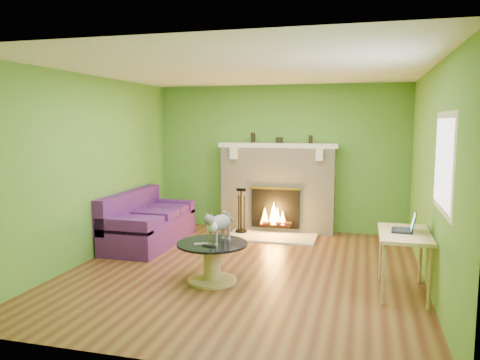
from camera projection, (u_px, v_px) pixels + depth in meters
The scene contains 22 objects.
floor at pixel (245, 270), 6.19m from camera, with size 5.00×5.00×0.00m, color #542A18.
ceiling at pixel (245, 70), 5.87m from camera, with size 5.00×5.00×0.00m, color white.
wall_back at pixel (280, 158), 8.43m from camera, with size 5.00×5.00×0.00m, color #508F2F.
wall_front at pixel (165, 206), 3.63m from camera, with size 5.00×5.00×0.00m, color #508F2F.
wall_left at pixel (91, 168), 6.61m from camera, with size 5.00×5.00×0.00m, color #508F2F.
wall_right at pixel (432, 178), 5.45m from camera, with size 5.00×5.00×0.00m, color #508F2F.
window_frame at pixel (444, 163), 4.56m from camera, with size 1.20×1.20×0.00m, color silver.
window_pane at pixel (443, 163), 4.56m from camera, with size 1.06×1.06×0.00m, color white.
fireplace at pixel (277, 188), 8.31m from camera, with size 2.10×0.46×1.58m.
hearth at pixel (271, 237), 7.91m from camera, with size 1.50×0.75×0.03m, color beige.
mantel at pixel (278, 145), 8.20m from camera, with size 2.10×0.28×0.08m, color white.
sofa at pixel (147, 224), 7.49m from camera, with size 0.87×1.86×0.84m.
coffee_table at pixel (212, 259), 5.71m from camera, with size 0.86×0.86×0.49m.
desk at pixel (404, 240), 5.28m from camera, with size 0.56×0.96×0.71m.
cat at pixel (220, 226), 5.69m from camera, with size 0.23×0.64×0.40m, color slate, non-canonical shape.
remote_silver at pixel (201, 244), 5.59m from camera, with size 0.17×0.04×0.02m, color gray.
remote_black at pixel (209, 246), 5.50m from camera, with size 0.16×0.04×0.02m, color black.
laptop at pixel (403, 221), 5.30m from camera, with size 0.26×0.30×0.23m, color black, non-canonical shape.
fire_tools at pixel (241, 210), 8.15m from camera, with size 0.21×0.21×0.78m, color black, non-canonical shape.
mantel_vase_left at pixel (253, 138), 8.33m from camera, with size 0.08×0.08×0.18m, color black.
mantel_vase_right at pixel (311, 139), 8.07m from camera, with size 0.07×0.07×0.14m, color black.
mantel_box at pixel (279, 140), 8.21m from camera, with size 0.12×0.08×0.10m, color black.
Camera 1 is at (1.50, -5.81, 1.94)m, focal length 35.00 mm.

